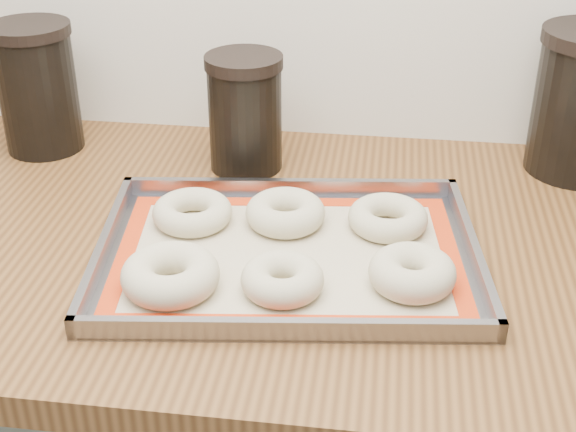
# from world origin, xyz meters

# --- Properties ---
(countertop) EXTENTS (3.06, 0.68, 0.04)m
(countertop) POSITION_xyz_m (0.00, 1.68, 0.88)
(countertop) COLOR brown
(countertop) RESTS_ON cabinet
(baking_tray) EXTENTS (0.50, 0.38, 0.03)m
(baking_tray) POSITION_xyz_m (0.02, 1.62, 0.91)
(baking_tray) COLOR gray
(baking_tray) RESTS_ON countertop
(baking_mat) EXTENTS (0.45, 0.34, 0.00)m
(baking_mat) POSITION_xyz_m (0.02, 1.62, 0.90)
(baking_mat) COLOR #C6B793
(baking_mat) RESTS_ON baking_tray
(bagel_front_left) EXTENTS (0.13, 0.13, 0.04)m
(bagel_front_left) POSITION_xyz_m (-0.10, 1.53, 0.92)
(bagel_front_left) COLOR beige
(bagel_front_left) RESTS_ON baking_mat
(bagel_front_mid) EXTENTS (0.13, 0.13, 0.03)m
(bagel_front_mid) POSITION_xyz_m (0.03, 1.54, 0.92)
(bagel_front_mid) COLOR beige
(bagel_front_mid) RESTS_ON baking_mat
(bagel_front_right) EXTENTS (0.12, 0.12, 0.04)m
(bagel_front_right) POSITION_xyz_m (0.17, 1.57, 0.92)
(bagel_front_right) COLOR beige
(bagel_front_right) RESTS_ON baking_mat
(bagel_back_left) EXTENTS (0.11, 0.11, 0.03)m
(bagel_back_left) POSITION_xyz_m (-0.11, 1.68, 0.92)
(bagel_back_left) COLOR beige
(bagel_back_left) RESTS_ON baking_mat
(bagel_back_mid) EXTENTS (0.14, 0.14, 0.04)m
(bagel_back_mid) POSITION_xyz_m (0.01, 1.69, 0.92)
(bagel_back_mid) COLOR beige
(bagel_back_mid) RESTS_ON baking_mat
(bagel_back_right) EXTENTS (0.11, 0.11, 0.03)m
(bagel_back_right) POSITION_xyz_m (0.14, 1.70, 0.92)
(bagel_back_right) COLOR beige
(bagel_back_right) RESTS_ON baking_mat
(canister_left) EXTENTS (0.12, 0.12, 0.20)m
(canister_left) POSITION_xyz_m (-0.40, 1.89, 1.00)
(canister_left) COLOR black
(canister_left) RESTS_ON countertop
(canister_mid) EXTENTS (0.11, 0.11, 0.17)m
(canister_mid) POSITION_xyz_m (-0.07, 1.86, 0.99)
(canister_mid) COLOR black
(canister_mid) RESTS_ON countertop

